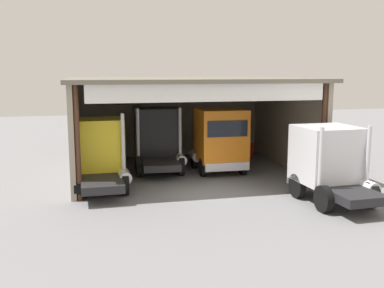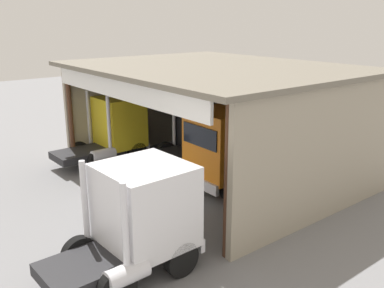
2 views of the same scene
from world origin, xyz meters
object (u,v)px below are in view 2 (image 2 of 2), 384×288
(truck_yellow_center_right_bay, at_px, (114,128))
(tool_cart, at_px, (335,177))
(truck_orange_right_bay, at_px, (226,147))
(oil_drum, at_px, (361,176))
(truck_white_left_bay, at_px, (139,216))
(truck_black_yard_outside, at_px, (202,129))

(truck_yellow_center_right_bay, xyz_separation_m, tool_cart, (9.63, 5.85, -1.25))
(tool_cart, bearing_deg, truck_orange_right_bay, -127.01)
(oil_drum, bearing_deg, truck_white_left_bay, -92.19)
(truck_orange_right_bay, distance_m, oil_drum, 6.40)
(truck_orange_right_bay, bearing_deg, oil_drum, -123.49)
(truck_white_left_bay, bearing_deg, truck_yellow_center_right_bay, 153.54)
(oil_drum, relative_size, tool_cart, 0.92)
(truck_white_left_bay, bearing_deg, tool_cart, 88.88)
(truck_yellow_center_right_bay, xyz_separation_m, truck_orange_right_bay, (6.66, 1.91, 0.18))
(truck_black_yard_outside, height_order, oil_drum, truck_black_yard_outside)
(truck_orange_right_bay, bearing_deg, truck_black_yard_outside, -21.22)
(truck_white_left_bay, bearing_deg, oil_drum, 85.92)
(truck_black_yard_outside, xyz_separation_m, tool_cart, (6.22, 2.60, -1.39))
(truck_white_left_bay, distance_m, tool_cart, 10.39)
(truck_yellow_center_right_bay, relative_size, oil_drum, 5.27)
(truck_orange_right_bay, xyz_separation_m, oil_drum, (3.55, 5.13, -1.47))
(truck_orange_right_bay, xyz_separation_m, tool_cart, (2.97, 3.94, -1.43))
(truck_black_yard_outside, bearing_deg, tool_cart, 27.22)
(truck_white_left_bay, height_order, oil_drum, truck_white_left_bay)
(oil_drum, xyz_separation_m, tool_cart, (-0.58, -1.19, 0.04))
(oil_drum, bearing_deg, truck_orange_right_bay, -124.70)
(truck_orange_right_bay, xyz_separation_m, truck_white_left_bay, (3.11, -6.38, -0.17))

